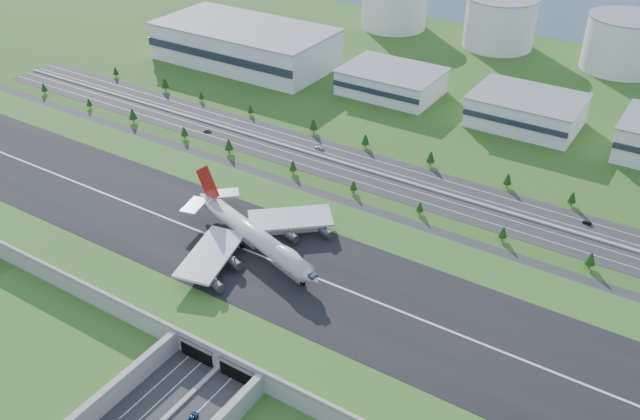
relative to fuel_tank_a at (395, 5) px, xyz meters
The scene contains 16 objects.
ground 332.88m from the fuel_tank_a, 68.84° to the right, with size 1200.00×1200.00×0.00m, color #305C1D.
airfield_deck 332.76m from the fuel_tank_a, 68.84° to the right, with size 520.00×100.00×9.20m.
north_expressway 246.84m from the fuel_tank_a, 60.83° to the right, with size 560.00×36.00×0.12m, color #28282B.
tree_row 247.59m from the fuel_tank_a, 59.99° to the right, with size 503.87×48.62×8.29m.
hangar_west 134.72m from the fuel_tank_a, 111.80° to the right, with size 120.00×60.00×25.00m, color silver.
hangar_mid_a 134.54m from the fuel_tank_a, 63.43° to the right, with size 58.00×42.00×15.00m, color silver.
hangar_mid_b 188.43m from the fuel_tank_a, 39.61° to the right, with size 58.00×42.00×17.00m, color silver.
fuel_tank_a is the anchor object (origin of this frame).
fuel_tank_b 85.00m from the fuel_tank_a, ahead, with size 50.00×50.00×35.00m, color silver.
fuel_tank_c 170.00m from the fuel_tank_a, ahead, with size 50.00×50.00×35.00m, color silver.
bay_water 208.82m from the fuel_tank_a, 54.78° to the left, with size 1200.00×260.00×0.06m, color #324B60.
boeing_747 322.20m from the fuel_tank_a, 72.59° to the right, with size 77.26×71.95×24.61m.
car_2 401.47m from the fuel_tank_a, 71.51° to the right, with size 2.32×5.03×1.40m, color #0C1E3C.
car_4 224.73m from the fuel_tank_a, 90.11° to the right, with size 1.83×4.54×1.55m, color #525256.
car_5 287.82m from the fuel_tank_a, 45.51° to the right, with size 1.42×4.09×1.35m, color black.
car_7 217.99m from the fuel_tank_a, 73.18° to the right, with size 2.12×5.21×1.51m, color silver.
Camera 1 is at (115.44, -167.63, 165.79)m, focal length 38.00 mm.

